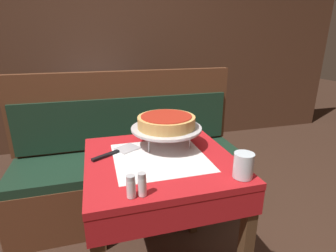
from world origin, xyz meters
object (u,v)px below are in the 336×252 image
Objects in this scene: water_glass_near at (243,165)px; dining_table_rear at (99,106)px; napkin_holder at (159,127)px; pizza_pan_stand at (166,129)px; booth_bench at (132,172)px; pizza_server at (118,151)px; pepper_shaker at (142,184)px; dining_table_front at (160,176)px; condiment_caddy at (109,91)px; salt_shaker at (131,187)px; deep_dish_pizza at (166,121)px.

dining_table_rear is at bearing 105.35° from water_glass_near.
napkin_holder is at bearing 109.89° from water_glass_near.
pizza_pan_stand is at bearing -78.38° from dining_table_rear.
water_glass_near is 1.03× the size of napkin_holder.
pizza_pan_stand is 3.49× the size of water_glass_near.
napkin_holder is (0.00, 0.18, -0.05)m from pizza_pan_stand.
booth_bench is 0.75m from pizza_server.
napkin_holder is at bearing 70.64° from pepper_shaker.
condiment_caddy is at bearing 94.60° from dining_table_front.
salt_shaker is 0.04m from pepper_shaker.
deep_dish_pizza is 1.50m from condiment_caddy.
napkin_holder is at bearing 76.67° from dining_table_front.
salt_shaker is (0.01, -0.40, 0.04)m from pizza_server.
pepper_shaker is at bearing -109.36° from napkin_holder.
pizza_pan_stand is 3.60× the size of napkin_holder.
pizza_pan_stand is at bearing 63.74° from pepper_shaker.
dining_table_rear is at bearing 172.62° from condiment_caddy.
pizza_server is 2.41× the size of water_glass_near.
dining_table_front is 0.24m from pizza_pan_stand.
pizza_server is at bearing -103.16° from booth_bench.
deep_dish_pizza reaches higher than salt_shaker.
salt_shaker is at bearing -112.71° from napkin_holder.
deep_dish_pizza reaches higher than pizza_server.
pizza_pan_stand is (0.31, -1.49, 0.22)m from dining_table_rear.
booth_bench is 0.64m from napkin_holder.
dining_table_front is 0.24m from pizza_server.
condiment_caddy is (-0.13, 1.60, 0.13)m from dining_table_front.
condiment_caddy is at bearing 87.81° from pizza_server.
deep_dish_pizza reaches higher than dining_table_rear.
salt_shaker reaches higher than dining_table_front.
pizza_server is 0.40m from salt_shaker.
deep_dish_pizza is at bearing 2.60° from pizza_server.
water_glass_near is at bearing -70.11° from napkin_holder.
pizza_pan_stand is 4.28× the size of salt_shaker.
dining_table_front is at bearing 64.90° from pepper_shaker.
water_glass_near is 0.61m from napkin_holder.
dining_table_front reaches higher than dining_table_rear.
pizza_server is at bearing -177.40° from pizza_pan_stand.
dining_table_front is 7.46× the size of napkin_holder.
dining_table_rear is 0.45× the size of booth_bench.
condiment_caddy reaches higher than water_glass_near.
pepper_shaker reaches higher than salt_shaker.
pepper_shaker is 0.88× the size of napkin_holder.
water_glass_near is (0.33, -0.97, 0.49)m from booth_bench.
water_glass_near is (0.46, -0.38, 0.05)m from pizza_server.
salt_shaker is 0.84× the size of napkin_holder.
pizza_pan_stand reaches higher than dining_table_front.
dining_table_rear is 8.59× the size of pepper_shaker.
condiment_caddy is (0.01, 1.89, -0.02)m from pepper_shaker.
condiment_caddy reaches higher than salt_shaker.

